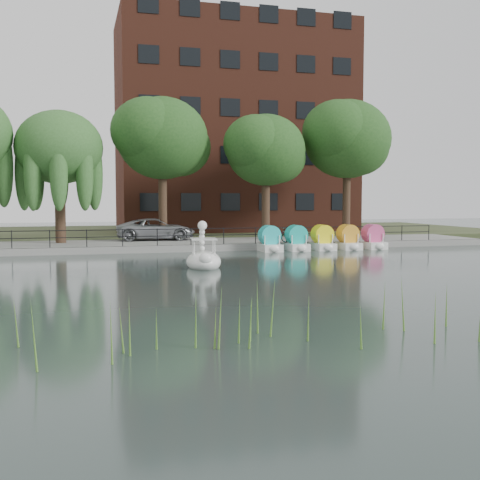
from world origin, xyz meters
name	(u,v)px	position (x,y,z in m)	size (l,w,h in m)	color
ground_plane	(255,281)	(0.00, 0.00, 0.00)	(120.00, 120.00, 0.00)	#33403F
promenade	(183,245)	(0.00, 16.00, 0.20)	(40.00, 6.00, 0.40)	gray
kerb	(192,248)	(0.00, 13.05, 0.20)	(40.00, 0.25, 0.40)	gray
land_strip	(155,233)	(0.00, 30.00, 0.18)	(60.00, 22.00, 0.36)	#47512D
railing	(191,232)	(0.00, 13.25, 1.15)	(32.00, 0.05, 1.00)	black
apartment_building	(234,128)	(7.00, 29.97, 9.36)	(20.00, 10.07, 18.00)	#4C1E16
willow_mid	(59,148)	(-7.50, 17.00, 6.25)	(5.32, 5.32, 8.15)	#473323
broadleaf_center	(162,139)	(-1.00, 18.00, 7.06)	(6.00, 6.00, 9.25)	#473323
broadleaf_right	(266,151)	(6.00, 17.50, 6.39)	(5.40, 5.40, 8.32)	#473323
broadleaf_far	(347,140)	(12.50, 18.50, 7.40)	(6.30, 6.30, 9.71)	#473323
minivan	(156,228)	(-1.50, 17.85, 1.22)	(5.91, 2.72, 1.64)	gray
bicycle	(277,234)	(5.56, 13.78, 0.90)	(1.72, 0.60, 1.00)	gray
swan_boat	(204,257)	(-0.96, 4.95, 0.46)	(1.88, 2.67, 2.11)	white
pedal_boat_row	(323,240)	(7.96, 12.19, 0.61)	(7.95, 1.70, 1.40)	white
reed_bank	(450,306)	(2.00, -9.50, 0.60)	(24.00, 2.40, 1.20)	#669938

